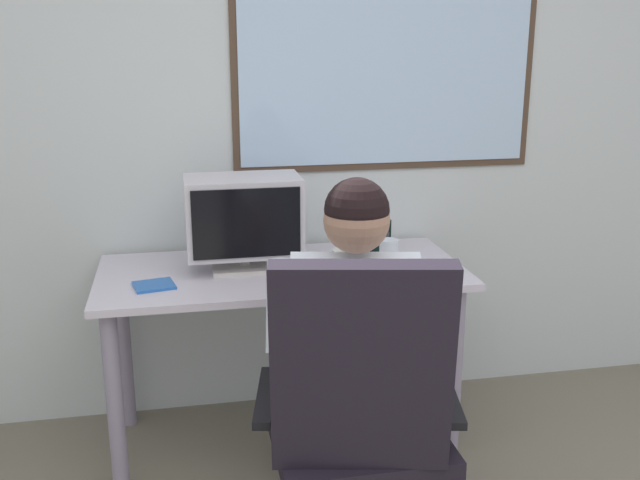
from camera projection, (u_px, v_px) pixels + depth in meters
wall_rear at (271, 101)px, 3.05m from camera, size 5.65×0.08×2.72m
desk at (281, 299)px, 2.88m from camera, size 1.42×0.66×0.75m
office_chair at (359, 409)px, 2.06m from camera, size 0.65×0.61×1.09m
person_seated at (352, 352)px, 2.32m from camera, size 0.60×0.89×1.25m
crt_monitor at (243, 217)px, 2.79m from camera, size 0.44×0.26×0.37m
wine_glass at (389, 250)px, 2.74m from camera, size 0.07×0.07×0.14m
desk_speaker at (381, 237)px, 2.99m from camera, size 0.07×0.08×0.16m
cd_case at (154, 285)px, 2.64m from camera, size 0.16×0.15×0.01m
coffee_mug at (343, 263)px, 2.73m from camera, size 0.08×0.08×0.11m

